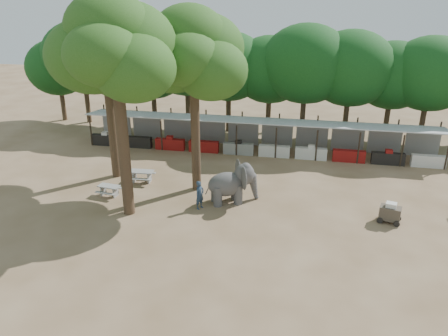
% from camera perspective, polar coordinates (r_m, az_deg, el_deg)
% --- Properties ---
extents(ground, '(100.00, 100.00, 0.00)m').
position_cam_1_polar(ground, '(22.74, 0.03, -9.55)').
color(ground, brown).
rests_on(ground, ground).
extents(vendor_stalls, '(28.00, 2.99, 2.80)m').
position_cam_1_polar(vendor_stalls, '(34.75, 4.46, 4.03)').
color(vendor_stalls, '#AAACB2').
rests_on(vendor_stalls, ground).
extents(yard_tree_left, '(7.10, 6.90, 11.02)m').
position_cam_1_polar(yard_tree_left, '(29.41, -15.36, 14.06)').
color(yard_tree_left, '#332316').
rests_on(yard_tree_left, ground).
extents(yard_tree_center, '(7.10, 6.90, 12.04)m').
position_cam_1_polar(yard_tree_center, '(23.52, -14.21, 14.81)').
color(yard_tree_center, '#332316').
rests_on(yard_tree_center, ground).
extents(yard_tree_back, '(7.10, 6.90, 11.36)m').
position_cam_1_polar(yard_tree_back, '(26.32, -4.20, 14.65)').
color(yard_tree_back, '#332316').
rests_on(yard_tree_back, ground).
extents(backdrop_trees, '(46.46, 5.95, 8.33)m').
position_cam_1_polar(backdrop_trees, '(38.71, 5.61, 12.47)').
color(backdrop_trees, '#332316').
rests_on(backdrop_trees, ground).
extents(elephant, '(3.28, 2.61, 2.46)m').
position_cam_1_polar(elephant, '(26.24, 1.16, -1.97)').
color(elephant, '#413F3F').
rests_on(elephant, ground).
extents(handler, '(0.66, 0.74, 1.73)m').
position_cam_1_polar(handler, '(25.61, -3.19, -3.54)').
color(handler, '#26384C').
rests_on(handler, ground).
extents(picnic_table_near, '(1.49, 1.37, 0.67)m').
position_cam_1_polar(picnic_table_near, '(28.26, -14.77, -2.67)').
color(picnic_table_near, gray).
rests_on(picnic_table_near, ground).
extents(picnic_table_far, '(1.64, 1.49, 0.78)m').
position_cam_1_polar(picnic_table_far, '(29.76, -10.69, -0.87)').
color(picnic_table_far, gray).
rests_on(picnic_table_far, ground).
extents(cart_front, '(1.39, 1.09, 1.19)m').
position_cam_1_polar(cart_front, '(25.88, 20.87, -5.48)').
color(cart_front, '#3A3026').
rests_on(cart_front, ground).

